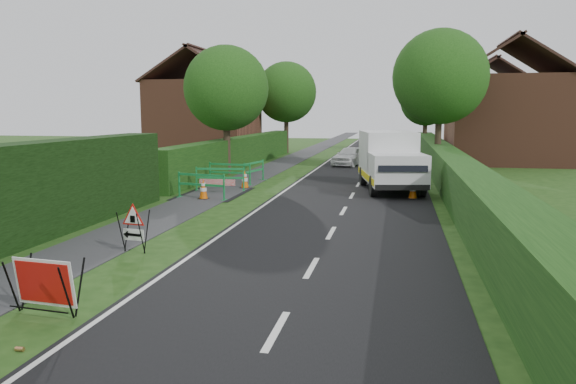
{
  "coord_description": "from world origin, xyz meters",
  "views": [
    {
      "loc": [
        4.21,
        -10.33,
        3.26
      ],
      "look_at": [
        1.53,
        3.37,
        1.27
      ],
      "focal_mm": 35.0,
      "sensor_mm": 36.0,
      "label": 1
    }
  ],
  "objects": [
    {
      "name": "works_van",
      "position": [
        3.91,
        13.48,
        1.29
      ],
      "size": [
        3.0,
        5.64,
        2.44
      ],
      "rotation": [
        0.0,
        0.0,
        0.18
      ],
      "color": "silver",
      "rests_on": "ground"
    },
    {
      "name": "triangle_sign",
      "position": [
        -1.79,
        1.49,
        0.69
      ],
      "size": [
        0.77,
        0.77,
        0.99
      ],
      "rotation": [
        0.0,
        0.0,
        -0.15
      ],
      "color": "black",
      "rests_on": "ground"
    },
    {
      "name": "road_surface",
      "position": [
        2.5,
        35.0,
        0.0
      ],
      "size": [
        6.0,
        90.0,
        0.02
      ],
      "primitive_type": "cube",
      "color": "black",
      "rests_on": "ground"
    },
    {
      "name": "red_rect_sign",
      "position": [
        -1.31,
        -2.54,
        0.53
      ],
      "size": [
        1.15,
        0.77,
        0.93
      ],
      "rotation": [
        0.0,
        0.0,
        -0.11
      ],
      "color": "black",
      "rests_on": "ground"
    },
    {
      "name": "tree_nw",
      "position": [
        -4.6,
        18.0,
        4.48
      ],
      "size": [
        4.4,
        4.4,
        6.7
      ],
      "color": "#2D2116",
      "rests_on": "ground"
    },
    {
      "name": "litter_can",
      "position": [
        -0.82,
        -3.85,
        0.0
      ],
      "size": [
        0.12,
        0.07,
        0.07
      ],
      "primitive_type": "cylinder",
      "rotation": [
        0.0,
        1.57,
        0.0
      ],
      "color": "#BF7F4C",
      "rests_on": "ground"
    },
    {
      "name": "ped_barrier_2",
      "position": [
        -3.23,
        13.94,
        0.63
      ],
      "size": [
        2.09,
        0.65,
        1.0
      ],
      "rotation": [
        0.0,
        0.0,
        -0.15
      ],
      "color": "#17833D",
      "rests_on": "ground"
    },
    {
      "name": "hatchback_car",
      "position": [
        1.4,
        24.13,
        0.6
      ],
      "size": [
        2.41,
        3.79,
        1.2
      ],
      "primitive_type": "imported",
      "rotation": [
        0.0,
        0.0,
        -0.3
      ],
      "color": "white",
      "rests_on": "ground"
    },
    {
      "name": "tree_fw",
      "position": [
        -4.6,
        34.0,
        4.83
      ],
      "size": [
        4.8,
        4.8,
        7.24
      ],
      "color": "#2D2116",
      "rests_on": "ground"
    },
    {
      "name": "redwhite_plank",
      "position": [
        -2.92,
        11.2,
        0.0
      ],
      "size": [
        1.5,
        0.04,
        0.25
      ],
      "primitive_type": "cube",
      "rotation": [
        0.0,
        0.0,
        0.0
      ],
      "color": "red",
      "rests_on": "ground"
    },
    {
      "name": "traffic_cone_1",
      "position": [
        4.99,
        13.25,
        0.39
      ],
      "size": [
        0.38,
        0.38,
        0.79
      ],
      "color": "black",
      "rests_on": "ground"
    },
    {
      "name": "house_east_a",
      "position": [
        11.0,
        28.0,
        2.9
      ],
      "size": [
        7.5,
        7.4,
        7.88
      ],
      "color": "brown",
      "rests_on": "ground"
    },
    {
      "name": "tree_fe",
      "position": [
        6.4,
        38.0,
        4.22
      ],
      "size": [
        4.2,
        4.2,
        6.33
      ],
      "color": "#2D2116",
      "rests_on": "ground"
    },
    {
      "name": "traffic_cone_4",
      "position": [
        -2.23,
        12.88,
        0.39
      ],
      "size": [
        0.38,
        0.38,
        0.79
      ],
      "color": "black",
      "rests_on": "ground"
    },
    {
      "name": "ground",
      "position": [
        0.0,
        0.0,
        0.0
      ],
      "size": [
        120.0,
        120.0,
        0.0
      ],
      "primitive_type": "plane",
      "color": "#1C3F12",
      "rests_on": "ground"
    },
    {
      "name": "footpath",
      "position": [
        -3.0,
        35.0,
        0.01
      ],
      "size": [
        2.0,
        90.0,
        0.02
      ],
      "primitive_type": "cube",
      "color": "#2D2D30",
      "rests_on": "ground"
    },
    {
      "name": "ped_barrier_1",
      "position": [
        -3.04,
        11.93,
        0.63
      ],
      "size": [
        2.09,
        0.56,
        1.0
      ],
      "rotation": [
        0.0,
        0.0,
        0.1
      ],
      "color": "#17833D",
      "rests_on": "ground"
    },
    {
      "name": "ped_barrier_3",
      "position": [
        -2.34,
        14.9,
        0.63
      ],
      "size": [
        0.73,
        2.09,
        1.0
      ],
      "rotation": [
        0.0,
        0.0,
        1.38
      ],
      "color": "#17833D",
      "rests_on": "ground"
    },
    {
      "name": "traffic_cone_0",
      "position": [
        4.82,
        11.2,
        0.39
      ],
      "size": [
        0.38,
        0.38,
        0.79
      ],
      "color": "black",
      "rests_on": "ground"
    },
    {
      "name": "ped_barrier_0",
      "position": [
        -3.04,
        9.63,
        0.63
      ],
      "size": [
        2.08,
        0.82,
        1.0
      ],
      "rotation": [
        0.0,
        0.0,
        -0.24
      ],
      "color": "#17833D",
      "rests_on": "ground"
    },
    {
      "name": "hedge_west_far",
      "position": [
        -5.0,
        22.0,
        0.0
      ],
      "size": [
        1.0,
        24.0,
        1.8
      ],
      "primitive_type": "cube",
      "color": "#14380F",
      "rests_on": "ground"
    },
    {
      "name": "traffic_cone_2",
      "position": [
        4.53,
        15.83,
        0.39
      ],
      "size": [
        0.38,
        0.38,
        0.79
      ],
      "color": "black",
      "rests_on": "ground"
    },
    {
      "name": "hedge_east",
      "position": [
        6.5,
        16.0,
        0.0
      ],
      "size": [
        1.2,
        50.0,
        1.5
      ],
      "primitive_type": "cube",
      "color": "#14380F",
      "rests_on": "ground"
    },
    {
      "name": "tree_ne",
      "position": [
        6.4,
        22.0,
        5.17
      ],
      "size": [
        5.2,
        5.2,
        7.79
      ],
      "color": "#2D2116",
      "rests_on": "ground"
    },
    {
      "name": "traffic_cone_3",
      "position": [
        -2.94,
        9.6,
        0.39
      ],
      "size": [
        0.38,
        0.38,
        0.79
      ],
      "color": "black",
      "rests_on": "ground"
    },
    {
      "name": "house_west",
      "position": [
        -10.0,
        30.0,
        2.9
      ],
      "size": [
        7.5,
        7.4,
        7.88
      ],
      "color": "brown",
      "rests_on": "ground"
    },
    {
      "name": "house_east_b",
      "position": [
        12.0,
        42.0,
        2.9
      ],
      "size": [
        7.5,
        7.4,
        7.88
      ],
      "color": "brown",
      "rests_on": "ground"
    }
  ]
}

